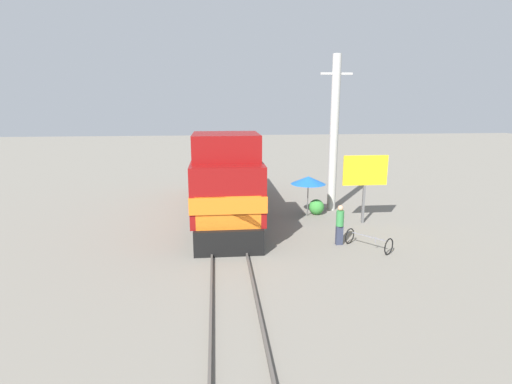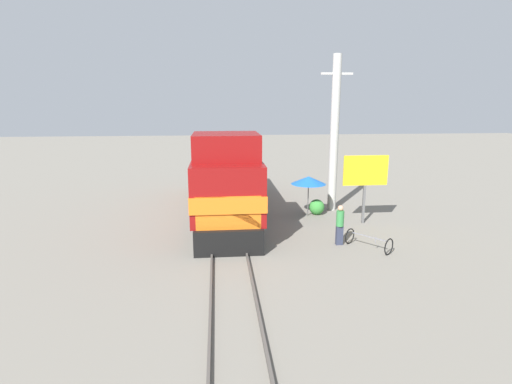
# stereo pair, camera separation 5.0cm
# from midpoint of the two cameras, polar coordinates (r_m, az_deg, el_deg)

# --- Properties ---
(ground_plane) EXTENTS (120.00, 120.00, 0.00)m
(ground_plane) POSITION_cam_midpoint_polar(r_m,az_deg,el_deg) (19.55, -4.05, -5.87)
(ground_plane) COLOR slate
(rail_near) EXTENTS (0.08, 31.85, 0.15)m
(rail_near) POSITION_cam_midpoint_polar(r_m,az_deg,el_deg) (19.52, -6.17, -5.71)
(rail_near) COLOR #4C4742
(rail_near) RESTS_ON ground_plane
(rail_far) EXTENTS (0.08, 31.85, 0.15)m
(rail_far) POSITION_cam_midpoint_polar(r_m,az_deg,el_deg) (19.55, -1.94, -5.61)
(rail_far) COLOR #4C4742
(rail_far) RESTS_ON ground_plane
(locomotive) EXTENTS (3.20, 13.90, 4.84)m
(locomotive) POSITION_cam_midpoint_polar(r_m,az_deg,el_deg) (22.35, -4.38, 1.80)
(locomotive) COLOR black
(locomotive) RESTS_ON ground_plane
(utility_pole) EXTENTS (1.80, 0.49, 8.82)m
(utility_pole) POSITION_cam_midpoint_polar(r_m,az_deg,el_deg) (23.37, 11.20, 8.12)
(utility_pole) COLOR #B2B2AD
(utility_pole) RESTS_ON ground_plane
(vendor_umbrella) EXTENTS (1.92, 1.92, 2.24)m
(vendor_umbrella) POSITION_cam_midpoint_polar(r_m,az_deg,el_deg) (22.15, 7.59, 1.67)
(vendor_umbrella) COLOR #4C4C4C
(vendor_umbrella) RESTS_ON ground_plane
(billboard_sign) EXTENTS (2.34, 0.12, 3.58)m
(billboard_sign) POSITION_cam_midpoint_polar(r_m,az_deg,el_deg) (21.24, 15.44, 2.55)
(billboard_sign) COLOR #595959
(billboard_sign) RESTS_ON ground_plane
(shrub_cluster) EXTENTS (0.87, 0.87, 0.87)m
(shrub_cluster) POSITION_cam_midpoint_polar(r_m,az_deg,el_deg) (22.84, 8.72, -2.13)
(shrub_cluster) COLOR #388C38
(shrub_cluster) RESTS_ON ground_plane
(person_bystander) EXTENTS (0.34, 0.34, 1.81)m
(person_bystander) POSITION_cam_midpoint_polar(r_m,az_deg,el_deg) (18.06, 11.97, -4.39)
(person_bystander) COLOR #2D3347
(person_bystander) RESTS_ON ground_plane
(bicycle) EXTENTS (1.77, 1.96, 0.71)m
(bicycle) POSITION_cam_midpoint_polar(r_m,az_deg,el_deg) (18.01, 15.86, -6.74)
(bicycle) COLOR black
(bicycle) RESTS_ON ground_plane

